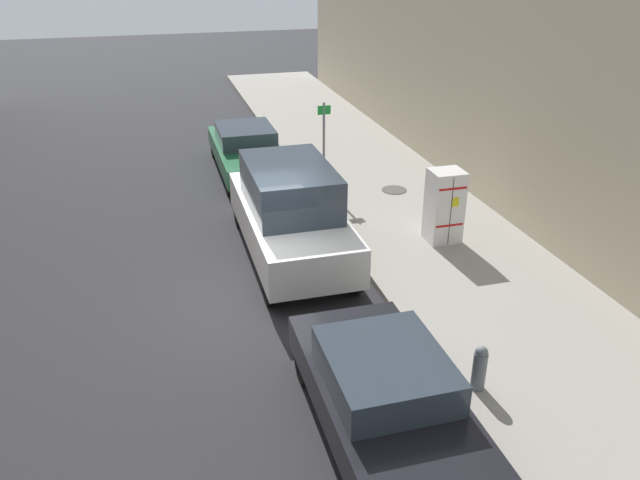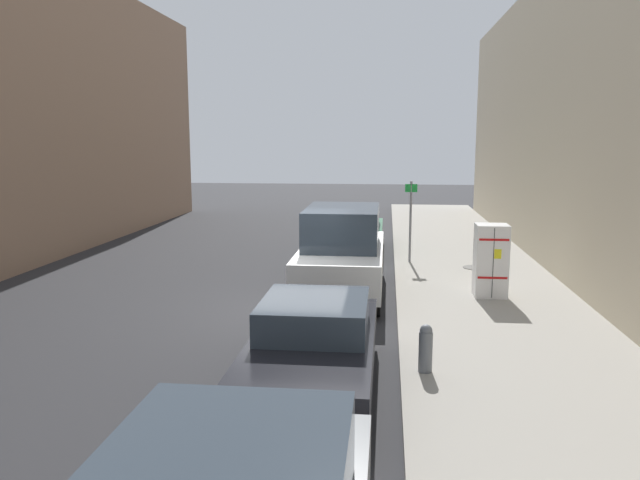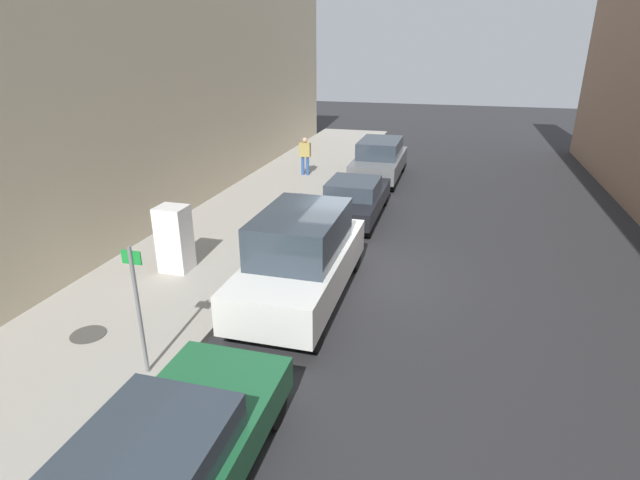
{
  "view_description": "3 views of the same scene",
  "coord_description": "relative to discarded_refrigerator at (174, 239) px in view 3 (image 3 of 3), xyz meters",
  "views": [
    {
      "loc": [
        1.68,
        10.84,
        6.52
      ],
      "look_at": [
        -1.53,
        -0.76,
        0.7
      ],
      "focal_mm": 35.0,
      "sensor_mm": 36.0,
      "label": 1
    },
    {
      "loc": [
        -2.14,
        13.56,
        3.81
      ],
      "look_at": [
        -0.37,
        -2.9,
        1.13
      ],
      "focal_mm": 35.0,
      "sensor_mm": 36.0,
      "label": 2
    },
    {
      "loc": [
        2.1,
        -11.53,
        5.65
      ],
      "look_at": [
        -1.05,
        0.01,
        0.9
      ],
      "focal_mm": 28.0,
      "sensor_mm": 36.0,
      "label": 3
    }
  ],
  "objects": [
    {
      "name": "pedestrian_walking_far",
      "position": [
        0.32,
        10.44,
        0.1
      ],
      "size": [
        0.48,
        0.22,
        1.66
      ],
      "rotation": [
        0.0,
        0.0,
        4.79
      ],
      "color": "#2D5193",
      "rests_on": "sidewalk_slab"
    },
    {
      "name": "manhole_cover",
      "position": [
        -0.12,
        -3.29,
        -0.85
      ],
      "size": [
        0.7,
        0.7,
        0.02
      ],
      "primitive_type": "cylinder",
      "color": "#47443F",
      "rests_on": "sidewalk_slab"
    },
    {
      "name": "building_facade_near",
      "position": [
        -3.13,
        1.12,
        3.37
      ],
      "size": [
        2.09,
        39.6,
        8.74
      ],
      "primitive_type": "cube",
      "color": "beige",
      "rests_on": "ground"
    },
    {
      "name": "parked_sedan_green",
      "position": [
        3.52,
        -6.36,
        -0.28
      ],
      "size": [
        1.87,
        4.72,
        1.38
      ],
      "color": "#1E6038",
      "rests_on": "ground"
    },
    {
      "name": "fire_hydrant",
      "position": [
        1.8,
        5.08,
        -0.46
      ],
      "size": [
        0.22,
        0.22,
        0.78
      ],
      "color": "slate",
      "rests_on": "sidewalk_slab"
    },
    {
      "name": "parked_van_white",
      "position": [
        3.52,
        -0.44,
        0.08
      ],
      "size": [
        1.99,
        5.07,
        2.16
      ],
      "color": "silver",
      "rests_on": "ground"
    },
    {
      "name": "street_sign_post",
      "position": [
        1.73,
        -4.03,
        0.51
      ],
      "size": [
        0.36,
        0.07,
        2.43
      ],
      "color": "slate",
      "rests_on": "sidewalk_slab"
    },
    {
      "name": "sidewalk_slab",
      "position": [
        0.05,
        1.12,
        -0.93
      ],
      "size": [
        4.28,
        44.0,
        0.15
      ],
      "primitive_type": "cube",
      "color": "#9E998E",
      "rests_on": "ground"
    },
    {
      "name": "parked_sedan_dark",
      "position": [
        3.52,
        5.63,
        -0.28
      ],
      "size": [
        1.84,
        4.54,
        1.38
      ],
      "color": "black",
      "rests_on": "ground"
    },
    {
      "name": "ground_plane",
      "position": [
        4.59,
        1.12,
        -1.0
      ],
      "size": [
        80.0,
        80.0,
        0.0
      ],
      "primitive_type": "plane",
      "color": "#28282B"
    },
    {
      "name": "discarded_refrigerator",
      "position": [
        0.0,
        0.0,
        0.0
      ],
      "size": [
        0.75,
        0.68,
        1.71
      ],
      "color": "white",
      "rests_on": "sidewalk_slab"
    },
    {
      "name": "parked_suv_gray",
      "position": [
        3.52,
        11.1,
        -0.1
      ],
      "size": [
        1.91,
        4.78,
        1.75
      ],
      "color": "slate",
      "rests_on": "ground"
    }
  ]
}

